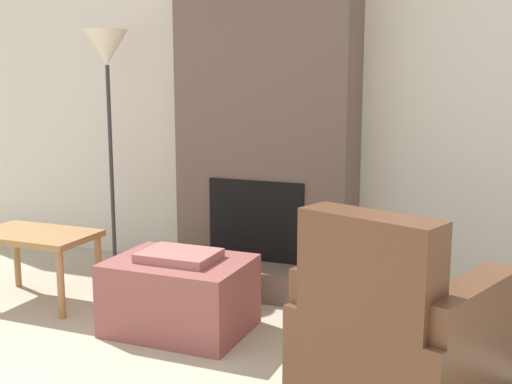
# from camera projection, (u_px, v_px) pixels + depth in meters

# --- Properties ---
(wall_back) EXTENTS (7.18, 0.06, 2.60)m
(wall_back) POSITION_uv_depth(u_px,v_px,m) (280.00, 98.00, 4.67)
(wall_back) COLOR silver
(wall_back) RESTS_ON ground_plane
(fireplace) EXTENTS (1.24, 0.72, 2.60)m
(fireplace) POSITION_uv_depth(u_px,v_px,m) (267.00, 109.00, 4.44)
(fireplace) COLOR brown
(fireplace) RESTS_ON ground_plane
(ottoman) EXTENTS (0.78, 0.58, 0.47)m
(ottoman) POSITION_uv_depth(u_px,v_px,m) (180.00, 294.00, 3.70)
(ottoman) COLOR #8C4C47
(ottoman) RESTS_ON ground_plane
(armchair) EXTENTS (1.02, 1.05, 0.89)m
(armchair) POSITION_uv_depth(u_px,v_px,m) (397.00, 335.00, 2.94)
(armchair) COLOR brown
(armchair) RESTS_ON ground_plane
(side_table) EXTENTS (0.77, 0.46, 0.47)m
(side_table) POSITION_uv_depth(u_px,v_px,m) (36.00, 242.00, 4.14)
(side_table) COLOR #9E7042
(side_table) RESTS_ON ground_plane
(floor_lamp_left) EXTENTS (0.32, 0.32, 1.79)m
(floor_lamp_left) POSITION_uv_depth(u_px,v_px,m) (107.00, 62.00, 4.70)
(floor_lamp_left) COLOR #333333
(floor_lamp_left) RESTS_ON ground_plane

